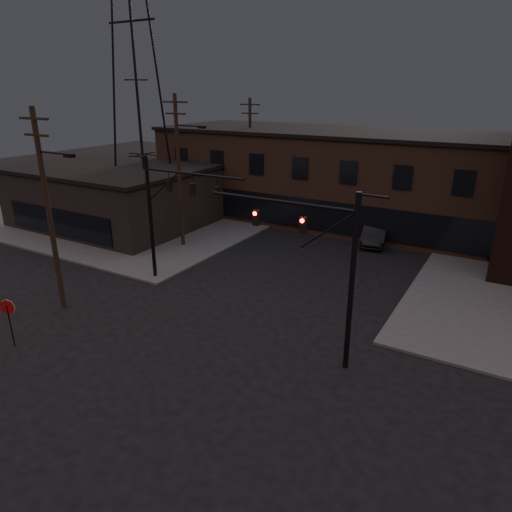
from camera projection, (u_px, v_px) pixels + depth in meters
The scene contains 12 objects.
ground at pixel (168, 374), 20.01m from camera, with size 140.00×140.00×0.00m, color black.
sidewalk_nw at pixel (146, 206), 48.26m from camera, with size 30.00×30.00×0.15m, color #474744.
building_row at pixel (370, 180), 41.29m from camera, with size 40.00×12.00×8.00m, color #51382B.
building_left at pixel (114, 197), 41.62m from camera, with size 16.00×12.00×5.00m, color black.
traffic_signal_near at pixel (327, 260), 19.40m from camera, with size 7.12×0.24×8.00m.
traffic_signal_far at pixel (165, 206), 27.96m from camera, with size 7.12×0.24×8.00m.
stop_sign at pixel (8, 312), 21.58m from camera, with size 0.72×0.33×2.48m.
utility_pole_near at pixel (49, 208), 24.10m from camera, with size 3.70×0.28×11.00m.
utility_pole_mid at pixel (180, 169), 34.20m from camera, with size 3.70×0.28×11.50m.
utility_pole_far at pixel (250, 154), 44.53m from camera, with size 2.20×0.28×11.00m.
transmission_tower at pixel (136, 80), 38.84m from camera, with size 7.00×7.00×25.00m, color black, non-canonical shape.
car_crossing at pixel (375, 233), 36.80m from camera, with size 1.81×5.19×1.71m, color black.
Camera 1 is at (11.95, -12.69, 11.78)m, focal length 32.00 mm.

